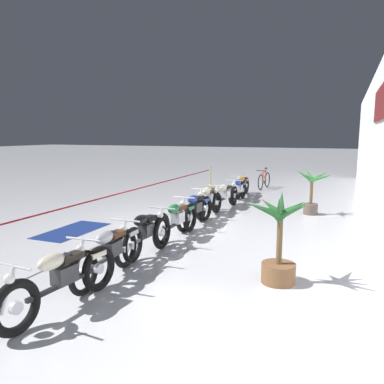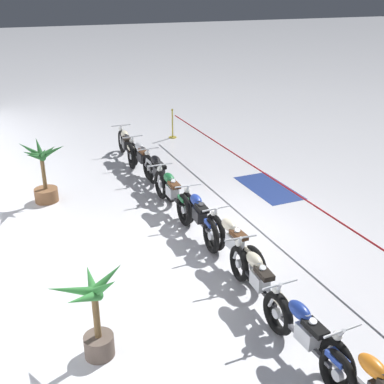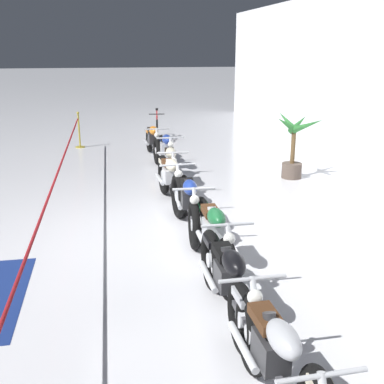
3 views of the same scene
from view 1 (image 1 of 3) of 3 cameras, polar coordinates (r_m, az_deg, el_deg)
ground_plane at (r=10.77m, az=-2.39°, el=-4.86°), size 120.00×120.00×0.00m
back_wall at (r=9.53m, az=26.87°, el=5.19°), size 28.00×0.29×4.20m
motorcycle_orange_0 at (r=15.49m, az=7.68°, el=1.01°), size 2.23×0.62×0.93m
motorcycle_blue_1 at (r=14.21m, az=7.12°, el=0.32°), size 2.13×0.62×0.93m
motorcycle_cream_2 at (r=12.84m, az=5.04°, el=-0.59°), size 2.24×0.62×0.92m
motorcycle_cream_3 at (r=11.72m, az=2.44°, el=-1.30°), size 2.24×0.62×0.97m
motorcycle_blue_4 at (r=10.42m, az=0.48°, el=-2.67°), size 2.18×0.62×0.95m
motorcycle_green_5 at (r=9.10m, az=-2.34°, el=-4.37°), size 2.37×0.62×0.95m
motorcycle_black_6 at (r=8.00m, az=-7.19°, el=-6.26°), size 2.36×0.62×0.95m
motorcycle_silver_7 at (r=6.91m, az=-12.35°, el=-8.87°), size 2.33×0.62×0.94m
motorcycle_cream_8 at (r=5.87m, az=-19.23°, el=-12.51°), size 2.32×0.62×0.95m
bicycle at (r=17.89m, az=10.94°, el=1.76°), size 1.74×0.48×0.97m
potted_palm_left_of_row at (r=6.61m, az=13.16°, el=-7.29°), size 1.08×1.13×1.63m
potted_palm_right_of_row at (r=12.47m, az=17.83°, el=0.00°), size 1.02×1.13×1.53m
stanchion_far_left at (r=12.61m, az=-5.67°, el=0.68°), size 14.11×0.28×1.05m
floor_banner at (r=10.50m, az=-17.78°, el=-5.62°), size 2.11×1.07×0.01m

